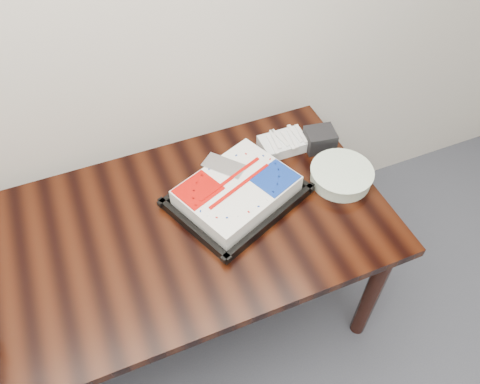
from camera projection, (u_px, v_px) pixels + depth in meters
name	position (u px, v px, depth m)	size (l,w,h in m)	color
table	(157.00, 247.00, 1.82)	(1.80, 0.90, 0.75)	black
cake_tray	(237.00, 192.00, 1.83)	(0.59, 0.53, 0.10)	black
plate_stack	(341.00, 175.00, 1.91)	(0.26, 0.26, 0.06)	white
fork_bag	(283.00, 143.00, 2.04)	(0.20, 0.13, 0.06)	silver
napkin_box	(320.00, 139.00, 2.03)	(0.12, 0.11, 0.09)	black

